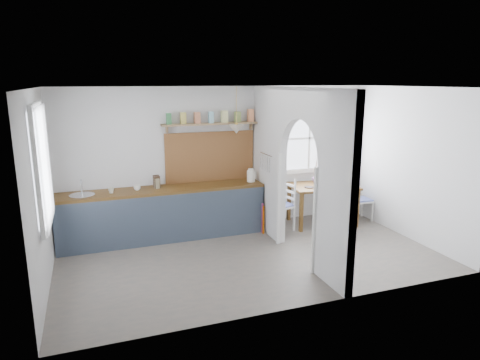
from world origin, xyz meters
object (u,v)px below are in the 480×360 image
object	(u,v)px
chair_left	(279,205)
chair_right	(361,199)
dining_table	(322,204)
vase	(316,178)
kettle	(251,175)

from	to	relation	value
chair_left	chair_right	distance (m)	1.78
dining_table	vase	size ratio (longest dim) A/B	6.88
dining_table	chair_left	distance (m)	0.95
dining_table	chair_left	xyz separation A→B (m)	(-0.94, -0.05, 0.10)
chair_right	kettle	size ratio (longest dim) A/B	3.44
dining_table	chair_right	distance (m)	0.84
chair_right	kettle	xyz separation A→B (m)	(-2.23, 0.24, 0.61)
dining_table	vase	bearing A→B (deg)	98.38
chair_left	chair_right	xyz separation A→B (m)	(1.78, 0.02, -0.07)
dining_table	vase	distance (m)	0.53
chair_right	vase	world-z (taller)	vase
chair_right	chair_left	bearing A→B (deg)	91.96
dining_table	chair_left	world-z (taller)	chair_left
chair_left	vase	world-z (taller)	chair_left
kettle	vase	distance (m)	1.40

